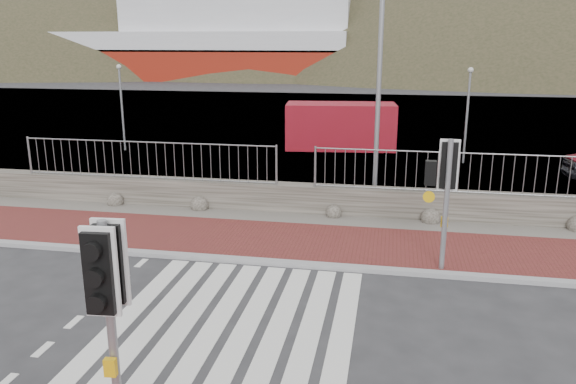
% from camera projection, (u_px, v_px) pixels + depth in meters
% --- Properties ---
extents(ground, '(220.00, 220.00, 0.00)m').
position_uv_depth(ground, '(232.00, 324.00, 10.70)').
color(ground, '#28282B').
rests_on(ground, ground).
extents(sidewalk_far, '(40.00, 3.00, 0.08)m').
position_uv_depth(sidewalk_far, '(279.00, 241.00, 14.96)').
color(sidewalk_far, maroon).
rests_on(sidewalk_far, ground).
extents(kerb_far, '(40.00, 0.25, 0.12)m').
position_uv_depth(kerb_far, '(266.00, 262.00, 13.53)').
color(kerb_far, gray).
rests_on(kerb_far, ground).
extents(zebra_crossing, '(4.62, 5.60, 0.01)m').
position_uv_depth(zebra_crossing, '(232.00, 323.00, 10.70)').
color(zebra_crossing, silver).
rests_on(zebra_crossing, ground).
extents(gravel_strip, '(40.00, 1.50, 0.06)m').
position_uv_depth(gravel_strip, '(292.00, 219.00, 16.86)').
color(gravel_strip, '#59544C').
rests_on(gravel_strip, ground).
extents(stone_wall, '(40.00, 0.60, 0.90)m').
position_uv_depth(stone_wall, '(296.00, 198.00, 17.51)').
color(stone_wall, '#413D35').
rests_on(stone_wall, ground).
extents(railing, '(18.07, 0.07, 1.22)m').
position_uv_depth(railing, '(296.00, 156.00, 17.01)').
color(railing, gray).
rests_on(railing, stone_wall).
extents(quay, '(120.00, 40.00, 0.50)m').
position_uv_depth(quay, '(348.00, 122.00, 37.17)').
color(quay, '#4C4C4F').
rests_on(quay, ground).
extents(water, '(220.00, 50.00, 0.05)m').
position_uv_depth(water, '(371.00, 83.00, 70.39)').
color(water, '#3F4C54').
rests_on(water, ground).
extents(ferry, '(50.00, 16.00, 20.00)m').
position_uv_depth(ferry, '(195.00, 39.00, 78.06)').
color(ferry, maroon).
rests_on(ferry, ground).
extents(hills_backdrop, '(254.00, 90.00, 100.00)m').
position_uv_depth(hills_backdrop, '(410.00, 206.00, 98.97)').
color(hills_backdrop, '#2C2E1B').
rests_on(hills_backdrop, ground).
extents(traffic_signal_near, '(0.46, 0.30, 3.11)m').
position_uv_depth(traffic_signal_near, '(108.00, 286.00, 7.05)').
color(traffic_signal_near, gray).
rests_on(traffic_signal_near, ground).
extents(traffic_signal_far, '(0.74, 0.28, 3.13)m').
position_uv_depth(traffic_signal_far, '(446.00, 177.00, 12.54)').
color(traffic_signal_far, gray).
rests_on(traffic_signal_far, ground).
extents(streetlight, '(1.80, 0.24, 8.49)m').
position_uv_depth(streetlight, '(385.00, 56.00, 16.69)').
color(streetlight, gray).
rests_on(streetlight, ground).
extents(shipping_container, '(5.53, 2.76, 2.22)m').
position_uv_depth(shipping_container, '(340.00, 126.00, 27.79)').
color(shipping_container, maroon).
rests_on(shipping_container, ground).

